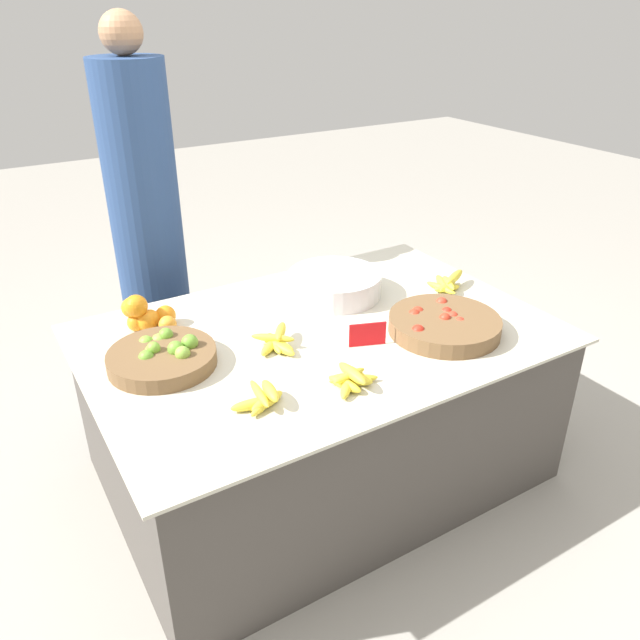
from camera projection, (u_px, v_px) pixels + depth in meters
name	position (u px, v px, depth m)	size (l,w,h in m)	color
ground_plane	(320.00, 467.00, 2.54)	(12.00, 12.00, 0.00)	#A39E93
market_table	(320.00, 404.00, 2.39)	(1.64, 1.11, 0.63)	#4C4742
lime_bowl	(163.00, 357.00, 2.03)	(0.35, 0.35, 0.09)	brown
tomato_basket	(444.00, 324.00, 2.23)	(0.40, 0.40, 0.08)	brown
orange_pile	(147.00, 317.00, 2.24)	(0.19, 0.16, 0.14)	orange
metal_bowl	(335.00, 284.00, 2.50)	(0.37, 0.37, 0.10)	silver
price_sign	(368.00, 334.00, 2.14)	(0.12, 0.05, 0.09)	red
banana_bunch_front_center	(350.00, 379.00, 1.93)	(0.18, 0.18, 0.06)	yellow
banana_bunch_front_left	(276.00, 342.00, 2.14)	(0.17, 0.19, 0.06)	yellow
banana_bunch_front_right	(447.00, 283.00, 2.57)	(0.19, 0.18, 0.06)	yellow
banana_bunch_middle_right	(263.00, 399.00, 1.83)	(0.18, 0.16, 0.06)	yellow
vendor_person	(148.00, 234.00, 2.74)	(0.30, 0.30, 1.66)	navy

